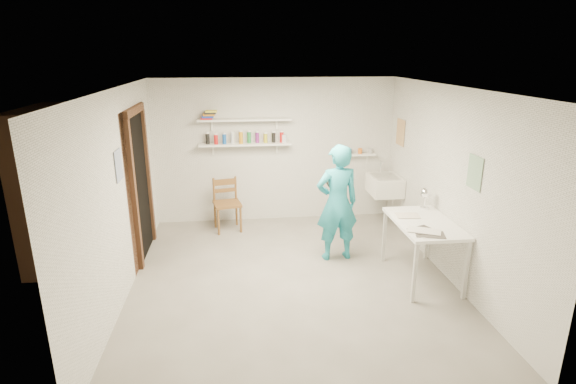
{
  "coord_description": "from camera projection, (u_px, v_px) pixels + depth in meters",
  "views": [
    {
      "loc": [
        -0.65,
        -5.12,
        2.78
      ],
      "look_at": [
        0.0,
        0.4,
        1.05
      ],
      "focal_mm": 28.0,
      "sensor_mm": 36.0,
      "label": 1
    }
  ],
  "objects": [
    {
      "name": "floor",
      "position": [
        292.0,
        280.0,
        5.75
      ],
      "size": [
        4.0,
        4.5,
        0.02
      ],
      "primitive_type": "cube",
      "color": "slate",
      "rests_on": "ground"
    },
    {
      "name": "ceiling",
      "position": [
        292.0,
        87.0,
        5.03
      ],
      "size": [
        4.0,
        4.5,
        0.02
      ],
      "primitive_type": "cube",
      "color": "silver",
      "rests_on": "wall_back"
    },
    {
      "name": "wall_back",
      "position": [
        275.0,
        151.0,
        7.54
      ],
      "size": [
        4.0,
        0.02,
        2.4
      ],
      "primitive_type": "cube",
      "color": "silver",
      "rests_on": "ground"
    },
    {
      "name": "wall_front",
      "position": [
        331.0,
        281.0,
        3.25
      ],
      "size": [
        4.0,
        0.02,
        2.4
      ],
      "primitive_type": "cube",
      "color": "silver",
      "rests_on": "ground"
    },
    {
      "name": "wall_left",
      "position": [
        119.0,
        196.0,
        5.17
      ],
      "size": [
        0.02,
        4.5,
        2.4
      ],
      "primitive_type": "cube",
      "color": "silver",
      "rests_on": "ground"
    },
    {
      "name": "wall_right",
      "position": [
        451.0,
        184.0,
        5.62
      ],
      "size": [
        0.02,
        4.5,
        2.4
      ],
      "primitive_type": "cube",
      "color": "silver",
      "rests_on": "ground"
    },
    {
      "name": "doorway_recess",
      "position": [
        140.0,
        187.0,
        6.23
      ],
      "size": [
        0.02,
        0.9,
        2.0
      ],
      "primitive_type": "cube",
      "color": "black",
      "rests_on": "wall_left"
    },
    {
      "name": "corridor_box",
      "position": [
        87.0,
        185.0,
        6.13
      ],
      "size": [
        1.4,
        1.5,
        2.1
      ],
      "primitive_type": "cube",
      "color": "brown",
      "rests_on": "ground"
    },
    {
      "name": "door_lintel",
      "position": [
        134.0,
        110.0,
        5.92
      ],
      "size": [
        0.06,
        1.05,
        0.1
      ],
      "primitive_type": "cube",
      "color": "brown",
      "rests_on": "wall_left"
    },
    {
      "name": "door_jamb_near",
      "position": [
        134.0,
        198.0,
        5.76
      ],
      "size": [
        0.06,
        0.1,
        2.0
      ],
      "primitive_type": "cube",
      "color": "brown",
      "rests_on": "ground"
    },
    {
      "name": "door_jamb_far",
      "position": [
        148.0,
        177.0,
        6.7
      ],
      "size": [
        0.06,
        0.1,
        2.0
      ],
      "primitive_type": "cube",
      "color": "brown",
      "rests_on": "ground"
    },
    {
      "name": "shelf_lower",
      "position": [
        245.0,
        144.0,
        7.31
      ],
      "size": [
        1.5,
        0.22,
        0.03
      ],
      "primitive_type": "cube",
      "color": "white",
      "rests_on": "wall_back"
    },
    {
      "name": "shelf_upper",
      "position": [
        245.0,
        120.0,
        7.19
      ],
      "size": [
        1.5,
        0.22,
        0.03
      ],
      "primitive_type": "cube",
      "color": "white",
      "rests_on": "wall_back"
    },
    {
      "name": "ledge_shelf",
      "position": [
        355.0,
        155.0,
        7.63
      ],
      "size": [
        0.7,
        0.14,
        0.03
      ],
      "primitive_type": "cube",
      "color": "white",
      "rests_on": "wall_back"
    },
    {
      "name": "poster_left",
      "position": [
        119.0,
        165.0,
        5.12
      ],
      "size": [
        0.01,
        0.28,
        0.36
      ],
      "primitive_type": "cube",
      "color": "#334C7F",
      "rests_on": "wall_left"
    },
    {
      "name": "poster_right_a",
      "position": [
        400.0,
        132.0,
        7.22
      ],
      "size": [
        0.01,
        0.34,
        0.42
      ],
      "primitive_type": "cube",
      "color": "#995933",
      "rests_on": "wall_right"
    },
    {
      "name": "poster_right_b",
      "position": [
        475.0,
        173.0,
        5.0
      ],
      "size": [
        0.01,
        0.3,
        0.38
      ],
      "primitive_type": "cube",
      "color": "#3F724C",
      "rests_on": "wall_right"
    },
    {
      "name": "belfast_sink",
      "position": [
        385.0,
        185.0,
        7.35
      ],
      "size": [
        0.48,
        0.6,
        0.3
      ],
      "primitive_type": "cube",
      "color": "white",
      "rests_on": "wall_right"
    },
    {
      "name": "man",
      "position": [
        337.0,
        203.0,
        6.12
      ],
      "size": [
        0.64,
        0.46,
        1.63
      ],
      "primitive_type": "imported",
      "rotation": [
        0.0,
        0.0,
        3.26
      ],
      "color": "teal",
      "rests_on": "ground"
    },
    {
      "name": "wall_clock",
      "position": [
        336.0,
        180.0,
        6.25
      ],
      "size": [
        0.3,
        0.07,
        0.29
      ],
      "primitive_type": "cylinder",
      "rotation": [
        1.57,
        0.0,
        0.12
      ],
      "color": "#D0B88D",
      "rests_on": "man"
    },
    {
      "name": "wooden_chair",
      "position": [
        227.0,
        204.0,
        7.22
      ],
      "size": [
        0.49,
        0.47,
        0.9
      ],
      "primitive_type": "cube",
      "rotation": [
        0.0,
        0.0,
        0.19
      ],
      "color": "brown",
      "rests_on": "ground"
    },
    {
      "name": "work_table",
      "position": [
        422.0,
        250.0,
        5.67
      ],
      "size": [
        0.7,
        1.17,
        0.78
      ],
      "primitive_type": "cube",
      "color": "white",
      "rests_on": "ground"
    },
    {
      "name": "desk_lamp",
      "position": [
        426.0,
        193.0,
        5.95
      ],
      "size": [
        0.15,
        0.15,
        0.15
      ],
      "primitive_type": "sphere",
      "color": "white",
      "rests_on": "work_table"
    },
    {
      "name": "spray_cans",
      "position": [
        245.0,
        138.0,
        7.28
      ],
      "size": [
        1.32,
        0.06,
        0.17
      ],
      "color": "black",
      "rests_on": "shelf_lower"
    },
    {
      "name": "book_stack",
      "position": [
        209.0,
        115.0,
        7.11
      ],
      "size": [
        0.26,
        0.14,
        0.14
      ],
      "color": "red",
      "rests_on": "shelf_upper"
    },
    {
      "name": "ledge_pots",
      "position": [
        355.0,
        151.0,
        7.61
      ],
      "size": [
        0.48,
        0.07,
        0.09
      ],
      "color": "silver",
      "rests_on": "ledge_shelf"
    },
    {
      "name": "papers",
      "position": [
        425.0,
        221.0,
        5.55
      ],
      "size": [
        0.3,
        0.22,
        0.02
      ],
      "color": "silver",
      "rests_on": "work_table"
    }
  ]
}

